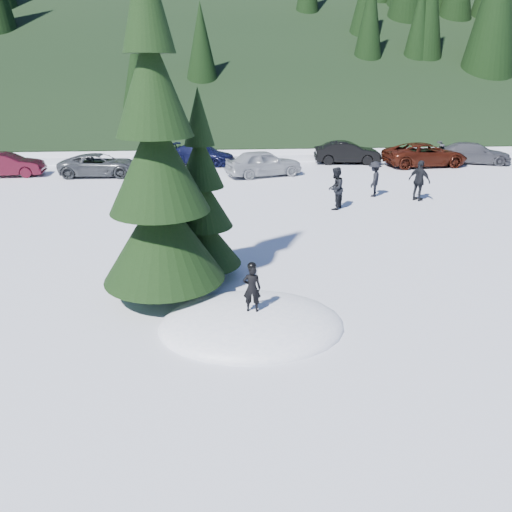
{
  "coord_description": "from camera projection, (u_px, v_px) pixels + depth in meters",
  "views": [
    {
      "loc": [
        -0.7,
        -10.63,
        5.84
      ],
      "look_at": [
        0.24,
        1.84,
        1.1
      ],
      "focal_mm": 35.0,
      "sensor_mm": 36.0,
      "label": 1
    }
  ],
  "objects": [
    {
      "name": "car_5",
      "position": [
        347.0,
        153.0,
        32.06
      ],
      "size": [
        4.33,
        1.87,
        1.39
      ],
      "primitive_type": "imported",
      "rotation": [
        0.0,
        0.0,
        1.47
      ],
      "color": "black",
      "rests_on": "ground"
    },
    {
      "name": "car_4",
      "position": [
        264.0,
        163.0,
        28.34
      ],
      "size": [
        4.67,
        2.94,
        1.48
      ],
      "primitive_type": "imported",
      "rotation": [
        0.0,
        0.0,
        1.87
      ],
      "color": "#9B9FA4",
      "rests_on": "ground"
    },
    {
      "name": "car_2",
      "position": [
        100.0,
        165.0,
        28.38
      ],
      "size": [
        4.58,
        2.21,
        1.26
      ],
      "primitive_type": "imported",
      "rotation": [
        0.0,
        0.0,
        1.54
      ],
      "color": "#424548",
      "rests_on": "ground"
    },
    {
      "name": "child_skier",
      "position": [
        252.0,
        288.0,
        11.52
      ],
      "size": [
        0.45,
        0.33,
        1.15
      ],
      "primitive_type": "imported",
      "rotation": [
        0.0,
        0.0,
        3.01
      ],
      "color": "black",
      "rests_on": "snow_mound"
    },
    {
      "name": "forest_hillside",
      "position": [
        220.0,
        6.0,
        57.94
      ],
      "size": [
        200.0,
        60.0,
        25.0
      ],
      "primitive_type": null,
      "color": "black",
      "rests_on": "ground"
    },
    {
      "name": "adult_2",
      "position": [
        374.0,
        179.0,
        23.78
      ],
      "size": [
        1.02,
        1.25,
        1.68
      ],
      "primitive_type": "imported",
      "rotation": [
        0.0,
        0.0,
        4.28
      ],
      "color": "black",
      "rests_on": "ground"
    },
    {
      "name": "car_3",
      "position": [
        202.0,
        154.0,
        31.82
      ],
      "size": [
        4.7,
        3.38,
        1.27
      ],
      "primitive_type": "imported",
      "rotation": [
        0.0,
        0.0,
        1.15
      ],
      "color": "black",
      "rests_on": "ground"
    },
    {
      "name": "adult_0",
      "position": [
        335.0,
        188.0,
        21.6
      ],
      "size": [
        1.05,
        1.12,
        1.84
      ],
      "primitive_type": "imported",
      "rotation": [
        0.0,
        0.0,
        4.18
      ],
      "color": "black",
      "rests_on": "ground"
    },
    {
      "name": "spruce_short",
      "position": [
        202.0,
        208.0,
        14.18
      ],
      "size": [
        2.2,
        2.2,
        5.37
      ],
      "color": "black",
      "rests_on": "ground"
    },
    {
      "name": "car_1",
      "position": [
        6.0,
        165.0,
        28.24
      ],
      "size": [
        4.13,
        1.73,
        1.33
      ],
      "primitive_type": "imported",
      "rotation": [
        0.0,
        0.0,
        1.65
      ],
      "color": "#3E0B17",
      "rests_on": "ground"
    },
    {
      "name": "car_6",
      "position": [
        425.0,
        155.0,
        31.21
      ],
      "size": [
        5.37,
        2.88,
        1.43
      ],
      "primitive_type": "imported",
      "rotation": [
        0.0,
        0.0,
        1.67
      ],
      "color": "#3B130A",
      "rests_on": "ground"
    },
    {
      "name": "snow_mound",
      "position": [
        252.0,
        326.0,
        12.03
      ],
      "size": [
        4.48,
        3.52,
        0.96
      ],
      "primitive_type": "ellipsoid",
      "color": "white",
      "rests_on": "ground"
    },
    {
      "name": "car_7",
      "position": [
        474.0,
        153.0,
        32.14
      ],
      "size": [
        4.85,
        3.1,
        1.31
      ],
      "primitive_type": "imported",
      "rotation": [
        0.0,
        0.0,
        1.27
      ],
      "color": "#47494F",
      "rests_on": "ground"
    },
    {
      "name": "spruce_tall",
      "position": [
        158.0,
        176.0,
        12.37
      ],
      "size": [
        3.2,
        3.2,
        8.6
      ],
      "color": "black",
      "rests_on": "ground"
    },
    {
      "name": "ground",
      "position": [
        252.0,
        326.0,
        12.03
      ],
      "size": [
        200.0,
        200.0,
        0.0
      ],
      "primitive_type": "plane",
      "color": "white",
      "rests_on": "ground"
    },
    {
      "name": "adult_1",
      "position": [
        419.0,
        181.0,
        23.0
      ],
      "size": [
        1.02,
        1.15,
        1.87
      ],
      "primitive_type": "imported",
      "rotation": [
        0.0,
        0.0,
        2.21
      ],
      "color": "black",
      "rests_on": "ground"
    }
  ]
}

